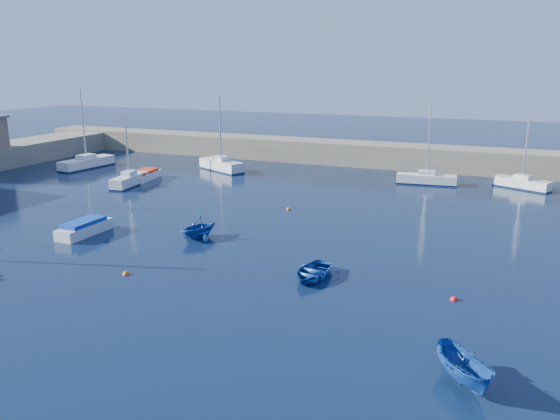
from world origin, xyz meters
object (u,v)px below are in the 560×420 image
at_px(motorboat_1, 84,228).
at_px(dinghy_left, 198,227).
at_px(sailboat_7, 522,183).
at_px(motorboat_2, 144,175).
at_px(sailboat_5, 221,165).
at_px(dinghy_center, 313,272).
at_px(sailboat_4, 87,163).
at_px(sailboat_3, 129,180).
at_px(dinghy_right, 464,370).
at_px(sailboat_6, 426,179).

bearing_deg(motorboat_1, dinghy_left, 17.82).
xyz_separation_m(sailboat_7, motorboat_2, (-36.11, -10.40, -0.07)).
bearing_deg(sailboat_5, dinghy_center, -116.81).
bearing_deg(sailboat_4, motorboat_2, -10.56).
relative_size(sailboat_3, sailboat_5, 0.83).
xyz_separation_m(sailboat_3, sailboat_7, (35.60, 13.44, -0.05)).
height_order(sailboat_3, sailboat_4, sailboat_4).
bearing_deg(dinghy_right, sailboat_7, 49.81).
relative_size(sailboat_3, sailboat_4, 0.76).
distance_m(sailboat_7, motorboat_1, 39.76).
bearing_deg(sailboat_7, motorboat_1, 159.42).
height_order(sailboat_7, dinghy_center, sailboat_7).
height_order(sailboat_6, motorboat_1, sailboat_6).
xyz_separation_m(motorboat_1, dinghy_left, (7.81, 2.35, 0.30)).
height_order(sailboat_4, sailboat_6, sailboat_4).
bearing_deg(dinghy_center, sailboat_3, 151.50).
distance_m(motorboat_1, motorboat_2, 18.90).
relative_size(motorboat_2, dinghy_right, 1.58).
bearing_deg(motorboat_2, dinghy_right, -47.23).
height_order(sailboat_5, dinghy_center, sailboat_5).
distance_m(sailboat_6, dinghy_left, 26.78).
relative_size(sailboat_4, dinghy_center, 2.59).
bearing_deg(sailboat_7, sailboat_3, 135.92).
height_order(sailboat_4, motorboat_2, sailboat_4).
distance_m(motorboat_1, dinghy_right, 27.70).
height_order(sailboat_6, motorboat_2, sailboat_6).
relative_size(sailboat_3, dinghy_left, 2.30).
xyz_separation_m(sailboat_6, motorboat_1, (-19.72, -26.34, -0.05)).
height_order(motorboat_1, dinghy_left, dinghy_left).
distance_m(sailboat_4, motorboat_1, 27.07).
distance_m(sailboat_7, dinghy_left, 32.74).
bearing_deg(motorboat_2, sailboat_7, 7.17).
height_order(motorboat_1, motorboat_2, motorboat_1).
height_order(sailboat_6, sailboat_7, sailboat_6).
bearing_deg(motorboat_1, sailboat_5, 97.07).
bearing_deg(sailboat_3, sailboat_5, 60.16).
height_order(dinghy_center, dinghy_right, dinghy_right).
bearing_deg(sailboat_7, dinghy_left, 166.00).
relative_size(sailboat_3, motorboat_1, 1.62).
relative_size(sailboat_6, motorboat_2, 1.50).
bearing_deg(sailboat_3, sailboat_6, 17.25).
bearing_deg(motorboat_2, sailboat_5, 47.72).
distance_m(sailboat_4, sailboat_7, 46.89).
bearing_deg(sailboat_6, sailboat_7, -87.33).
relative_size(sailboat_5, sailboat_6, 1.09).
height_order(motorboat_1, dinghy_center, motorboat_1).
xyz_separation_m(sailboat_3, sailboat_5, (4.46, 10.58, 0.07)).
bearing_deg(sailboat_4, dinghy_right, -27.84).
distance_m(dinghy_center, dinghy_right, 11.65).
xyz_separation_m(sailboat_4, sailboat_7, (46.31, 7.32, -0.07)).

